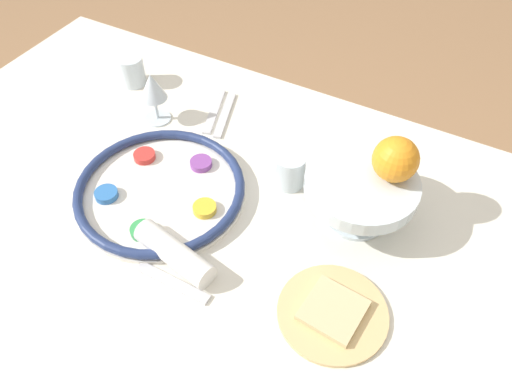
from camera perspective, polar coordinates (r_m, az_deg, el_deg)
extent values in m
plane|color=#99704C|center=(1.63, -3.86, -17.90)|extent=(8.00, 8.00, 0.00)
cube|color=silver|center=(1.32, -4.64, -11.69)|extent=(1.51, 0.94, 0.70)
cylinder|color=silver|center=(1.07, -10.82, -0.09)|extent=(0.35, 0.35, 0.01)
torus|color=navy|center=(1.06, -10.93, 0.45)|extent=(0.35, 0.35, 0.02)
cylinder|color=gold|center=(1.01, -5.89, -1.87)|extent=(0.05, 0.05, 0.01)
cylinder|color=#844299|center=(1.10, -6.30, 3.28)|extent=(0.05, 0.05, 0.01)
cylinder|color=red|center=(1.13, -12.63, 4.06)|extent=(0.05, 0.05, 0.01)
cylinder|color=#2D6BB7|center=(1.07, -16.73, -0.23)|extent=(0.05, 0.05, 0.01)
cylinder|color=#33934C|center=(0.99, -12.84, -4.29)|extent=(0.05, 0.05, 0.01)
cylinder|color=silver|center=(1.25, -11.14, 8.27)|extent=(0.06, 0.06, 0.00)
cylinder|color=silver|center=(1.23, -11.36, 9.41)|extent=(0.01, 0.01, 0.06)
cone|color=silver|center=(1.19, -11.81, 11.75)|extent=(0.06, 0.06, 0.07)
cylinder|color=silver|center=(1.03, 11.21, -2.54)|extent=(0.13, 0.13, 0.01)
cylinder|color=silver|center=(1.00, 11.53, -1.15)|extent=(0.03, 0.03, 0.07)
cylinder|color=silver|center=(0.97, 11.97, 0.75)|extent=(0.22, 0.22, 0.03)
sphere|color=orange|center=(0.95, 15.67, 3.61)|extent=(0.09, 0.09, 0.09)
cylinder|color=tan|center=(0.90, 8.74, -13.49)|extent=(0.19, 0.19, 0.01)
cube|color=#D1B784|center=(0.89, 8.81, -13.18)|extent=(0.11, 0.11, 0.01)
cylinder|color=white|center=(0.94, -9.31, -6.90)|extent=(0.18, 0.08, 0.05)
cylinder|color=silver|center=(1.36, -14.02, 13.30)|extent=(0.07, 0.07, 0.08)
cylinder|color=silver|center=(1.05, 3.88, 2.52)|extent=(0.07, 0.07, 0.08)
cube|color=silver|center=(1.25, -4.80, 9.19)|extent=(0.07, 0.17, 0.01)
cube|color=silver|center=(1.24, -3.61, 8.79)|extent=(0.07, 0.17, 0.01)
cube|color=silver|center=(0.93, -9.50, -10.17)|extent=(0.15, 0.02, 0.01)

